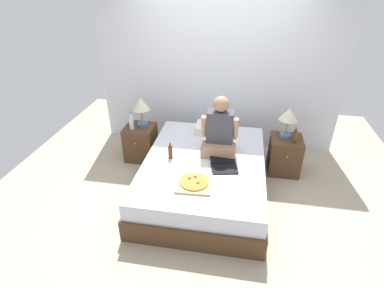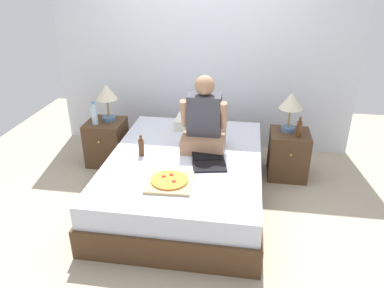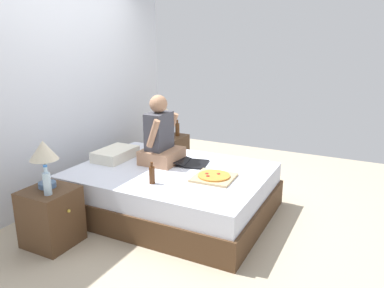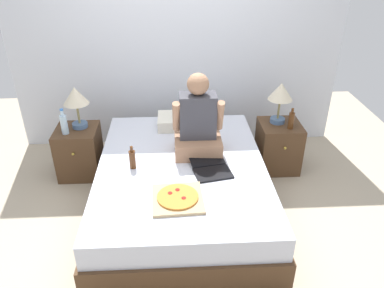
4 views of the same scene
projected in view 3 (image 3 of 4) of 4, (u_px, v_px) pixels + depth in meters
name	position (u px, v px, depth m)	size (l,w,h in m)	color
ground_plane	(172.00, 211.00, 4.22)	(5.83, 5.83, 0.00)	tan
wall_back	(68.00, 93.00, 4.50)	(3.83, 0.12, 2.50)	silver
bed	(171.00, 191.00, 4.16)	(1.57, 2.11, 0.50)	#4C331E
nightstand_left	(51.00, 217.00, 3.50)	(0.44, 0.47, 0.55)	#4C331E
lamp_on_left_nightstand	(44.00, 154.00, 3.39)	(0.26, 0.26, 0.45)	#4C6B93
water_bottle	(47.00, 183.00, 3.28)	(0.07, 0.07, 0.28)	silver
nightstand_right	(169.00, 154.00, 5.38)	(0.44, 0.47, 0.55)	#4C331E
lamp_on_right_nightstand	(164.00, 113.00, 5.21)	(0.26, 0.26, 0.45)	#4C6B93
beer_bottle	(177.00, 129.00, 5.30)	(0.06, 0.06, 0.23)	#512D14
pillow	(115.00, 154.00, 4.43)	(0.52, 0.34, 0.12)	silver
person_seated	(160.00, 138.00, 4.25)	(0.47, 0.40, 0.78)	#A37556
laptop	(191.00, 162.00, 4.25)	(0.39, 0.47, 0.07)	black
pizza_box	(214.00, 177.00, 3.81)	(0.42, 0.42, 0.05)	tan
beer_bottle_on_bed	(152.00, 175.00, 3.67)	(0.06, 0.06, 0.22)	#4C2811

